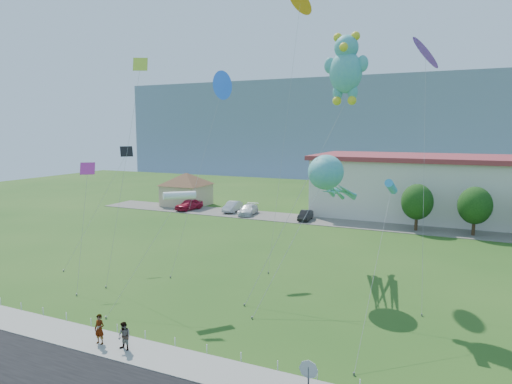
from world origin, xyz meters
TOP-DOWN VIEW (x-y plane):
  - ground at (0.00, 0.00)m, footprint 160.00×160.00m
  - sidewalk at (0.00, -2.75)m, footprint 80.00×2.50m
  - parking_strip at (0.00, 35.00)m, footprint 70.00×6.00m
  - hill_ridge at (0.00, 120.00)m, footprint 160.00×50.00m
  - pavilion at (-24.00, 38.00)m, footprint 9.20×9.20m
  - stop_sign at (9.50, -4.21)m, footprint 0.80×0.07m
  - rope_fence at (0.00, -1.30)m, footprint 26.05×0.05m
  - tree_near at (10.00, 34.00)m, footprint 3.60×3.60m
  - tree_mid at (16.00, 34.00)m, footprint 3.60×3.60m
  - pedestrian_left at (-2.75, -2.94)m, footprint 0.63×0.43m
  - pedestrian_right at (-1.04, -2.95)m, footprint 0.79×0.65m
  - parked_car_red at (-21.35, 34.55)m, footprint 2.70×4.83m
  - parked_car_silver at (-14.88, 35.82)m, footprint 1.97×4.54m
  - parked_car_white at (-11.92, 34.76)m, footprint 2.49×4.87m
  - parked_car_black at (-3.55, 34.39)m, footprint 1.67×3.88m
  - octopus_kite at (5.60, 12.69)m, footprint 3.64×14.48m
  - teddy_bear_kite at (6.59, 12.49)m, footprint 6.30×8.24m
  - small_kite_yellow at (-8.45, 7.76)m, footprint 1.29×4.87m
  - small_kite_purple at (11.54, 17.67)m, footprint 2.27×10.14m
  - small_kite_blue at (-5.68, 16.27)m, footprint 1.80×9.13m
  - small_kite_orange at (0.33, 20.09)m, footprint 1.80×8.76m
  - small_kite_black at (-13.56, 11.52)m, footprint 2.22×7.18m
  - small_kite_cyan at (10.65, 8.35)m, footprint 0.50×9.84m
  - small_kite_pink at (-11.79, 5.66)m, footprint 3.06×4.68m
  - small_kite_white at (-2.73, 4.85)m, footprint 2.57×6.16m

SIDE VIEW (x-z plane):
  - ground at x=0.00m, z-range 0.00..0.00m
  - parking_strip at x=0.00m, z-range 0.00..0.06m
  - sidewalk at x=0.00m, z-range 0.00..0.10m
  - rope_fence at x=0.00m, z-range 0.00..0.50m
  - parked_car_black at x=-3.55m, z-range 0.06..1.30m
  - parked_car_white at x=-11.92m, z-range 0.06..1.41m
  - parked_car_silver at x=-14.88m, z-range 0.06..1.51m
  - parked_car_red at x=-21.35m, z-range 0.06..1.61m
  - pedestrian_right at x=-1.04m, z-range 0.10..1.62m
  - pedestrian_left at x=-2.75m, z-range 0.10..1.75m
  - stop_sign at x=9.50m, z-range 0.62..3.12m
  - pavilion at x=-24.00m, z-range 0.52..5.52m
  - tree_near at x=10.00m, z-range 0.65..6.12m
  - tree_mid at x=16.00m, z-range 0.65..6.12m
  - small_kite_white at x=-2.73m, z-range 3.35..11.02m
  - small_kite_pink at x=-11.79m, z-range 3.24..12.29m
  - octopus_kite at x=5.60m, z-range 2.87..12.71m
  - small_kite_cyan at x=10.65m, z-range 3.76..12.30m
  - small_kite_black at x=-13.56m, z-range 3.55..13.64m
  - hill_ridge at x=0.00m, z-range 0.00..25.00m
  - small_kite_yellow at x=-8.45m, z-range 5.84..22.89m
  - small_kite_blue at x=-5.68m, z-range 7.12..23.46m
  - teddy_bear_kite at x=6.59m, z-range 6.84..25.33m
  - small_kite_purple at x=11.54m, z-range 7.98..26.21m
  - small_kite_orange at x=0.33m, z-range 10.53..34.36m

